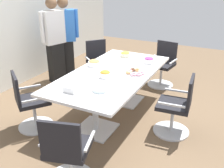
# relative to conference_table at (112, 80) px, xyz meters

# --- Properties ---
(ground_plane) EXTENTS (10.00, 10.00, 0.01)m
(ground_plane) POSITION_rel_conference_table_xyz_m (0.00, 0.00, -0.63)
(ground_plane) COLOR brown
(conference_table) EXTENTS (2.40, 1.20, 0.75)m
(conference_table) POSITION_rel_conference_table_xyz_m (0.00, 0.00, 0.00)
(conference_table) COLOR white
(conference_table) RESTS_ON ground
(office_chair_0) EXTENTS (0.76, 0.76, 0.91)m
(office_chair_0) POSITION_rel_conference_table_xyz_m (1.07, 0.86, -0.22)
(office_chair_0) COLOR silver
(office_chair_0) RESTS_ON ground
(office_chair_1) EXTENTS (0.75, 0.75, 0.91)m
(office_chair_1) POSITION_rel_conference_table_xyz_m (-0.95, 0.91, -0.22)
(office_chair_1) COLOR silver
(office_chair_1) RESTS_ON ground
(office_chair_2) EXTENTS (0.67, 0.67, 0.91)m
(office_chair_2) POSITION_rel_conference_table_xyz_m (-1.64, -0.29, -0.22)
(office_chair_2) COLOR silver
(office_chair_2) RESTS_ON ground
(office_chair_3) EXTENTS (0.59, 0.59, 0.91)m
(office_chair_3) POSITION_rel_conference_table_xyz_m (-0.08, -1.10, -0.22)
(office_chair_3) COLOR silver
(office_chair_3) RESTS_ON ground
(office_chair_4) EXTENTS (0.61, 0.61, 0.91)m
(office_chair_4) POSITION_rel_conference_table_xyz_m (1.60, -0.38, -0.22)
(office_chair_4) COLOR silver
(office_chair_4) RESTS_ON ground
(person_standing_0) EXTENTS (0.61, 0.34, 1.78)m
(person_standing_0) POSITION_rel_conference_table_xyz_m (0.75, 1.73, 0.31)
(person_standing_0) COLOR black
(person_standing_0) RESTS_ON ground
(person_standing_1) EXTENTS (0.46, 0.51, 1.76)m
(person_standing_1) POSITION_rel_conference_table_xyz_m (1.05, 1.68, 0.30)
(person_standing_1) COLOR black
(person_standing_1) RESTS_ON ground
(snack_bowl_chips_orange) EXTENTS (0.18, 0.18, 0.12)m
(snack_bowl_chips_orange) POSITION_rel_conference_table_xyz_m (-0.23, -0.00, 0.18)
(snack_bowl_chips_orange) COLOR white
(snack_bowl_chips_orange) RESTS_ON conference_table
(snack_bowl_cookies) EXTENTS (0.21, 0.21, 0.12)m
(snack_bowl_cookies) POSITION_rel_conference_table_xyz_m (0.14, 0.41, 0.18)
(snack_bowl_cookies) COLOR white
(snack_bowl_cookies) RESTS_ON conference_table
(snack_bowl_chips_yellow) EXTENTS (0.19, 0.19, 0.10)m
(snack_bowl_chips_yellow) POSITION_rel_conference_table_xyz_m (0.86, 0.16, 0.18)
(snack_bowl_chips_yellow) COLOR beige
(snack_bowl_chips_yellow) RESTS_ON conference_table
(snack_bowl_candy_mix) EXTENTS (0.18, 0.18, 0.12)m
(snack_bowl_candy_mix) POSITION_rel_conference_table_xyz_m (0.70, -0.37, 0.18)
(snack_bowl_candy_mix) COLOR white
(snack_bowl_candy_mix) RESTS_ON conference_table
(donut_platter) EXTENTS (0.32, 0.32, 0.04)m
(donut_platter) POSITION_rel_conference_table_xyz_m (0.13, -0.35, 0.15)
(donut_platter) COLOR white
(donut_platter) RESTS_ON conference_table
(plate_stack) EXTENTS (0.22, 0.22, 0.04)m
(plate_stack) POSITION_rel_conference_table_xyz_m (-0.68, -0.18, 0.15)
(plate_stack) COLOR white
(plate_stack) RESTS_ON conference_table
(napkin_pile) EXTENTS (0.19, 0.19, 0.08)m
(napkin_pile) POSITION_rel_conference_table_xyz_m (-0.87, 0.16, 0.17)
(napkin_pile) COLOR white
(napkin_pile) RESTS_ON conference_table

